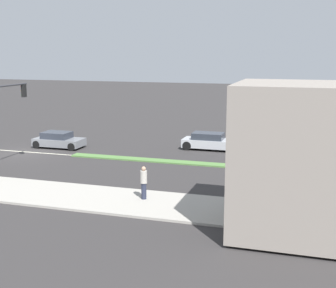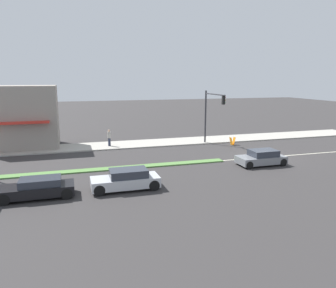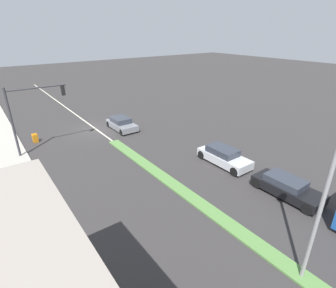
% 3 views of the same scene
% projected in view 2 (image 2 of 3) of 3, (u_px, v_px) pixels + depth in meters
% --- Properties ---
extents(ground_plane, '(160.00, 160.00, 0.00)m').
position_uv_depth(ground_plane, '(50.00, 174.00, 24.34)').
color(ground_plane, '#333030').
extents(sidewalk_right, '(4.00, 73.00, 0.12)m').
position_uv_depth(sidewalk_right, '(49.00, 149.00, 32.64)').
color(sidewalk_right, '#A8A399').
rests_on(sidewalk_right, ground).
extents(lane_marking_center, '(0.16, 60.00, 0.01)m').
position_uv_depth(lane_marking_center, '(262.00, 157.00, 29.39)').
color(lane_marking_center, beige).
rests_on(lane_marking_center, ground).
extents(building_corner_store, '(5.54, 7.02, 6.16)m').
position_uv_depth(building_corner_store, '(21.00, 117.00, 32.89)').
color(building_corner_store, gray).
rests_on(building_corner_store, sidewalk_right).
extents(traffic_signal_main, '(4.59, 0.34, 5.60)m').
position_uv_depth(traffic_signal_main, '(211.00, 109.00, 33.72)').
color(traffic_signal_main, '#333338').
rests_on(traffic_signal_main, sidewalk_right).
extents(pedestrian, '(0.34, 0.34, 1.70)m').
position_uv_depth(pedestrian, '(109.00, 137.00, 33.66)').
color(pedestrian, '#282D42').
rests_on(pedestrian, sidewalk_right).
extents(warning_aframe_sign, '(0.45, 0.53, 0.84)m').
position_uv_depth(warning_aframe_sign, '(232.00, 141.00, 34.84)').
color(warning_aframe_sign, orange).
rests_on(warning_aframe_sign, ground).
extents(sedan_silver, '(1.74, 4.31, 1.32)m').
position_uv_depth(sedan_silver, '(126.00, 180.00, 20.89)').
color(sedan_silver, '#B7BABF').
rests_on(sedan_silver, ground).
extents(suv_black, '(1.75, 4.26, 1.21)m').
position_uv_depth(suv_black, '(38.00, 188.00, 19.42)').
color(suv_black, black).
rests_on(suv_black, ground).
extents(suv_grey, '(1.84, 3.89, 1.25)m').
position_uv_depth(suv_grey, '(262.00, 158.00, 26.80)').
color(suv_grey, slate).
rests_on(suv_grey, ground).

